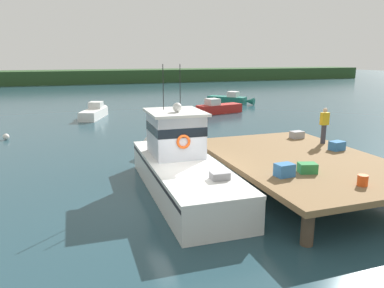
% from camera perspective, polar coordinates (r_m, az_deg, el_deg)
% --- Properties ---
extents(ground_plane, '(200.00, 200.00, 0.00)m').
position_cam_1_polar(ground_plane, '(13.58, -0.97, -8.76)').
color(ground_plane, '#23424C').
extents(dock, '(6.00, 9.00, 1.20)m').
position_cam_1_polar(dock, '(15.32, 16.37, -2.48)').
color(dock, '#4C3D2D').
rests_on(dock, ground).
extents(main_fishing_boat, '(2.71, 9.84, 4.80)m').
position_cam_1_polar(main_fishing_boat, '(14.53, -1.85, -3.05)').
color(main_fishing_boat, silver).
rests_on(main_fishing_boat, ground).
extents(crate_stack_near_edge, '(0.64, 0.49, 0.43)m').
position_cam_1_polar(crate_stack_near_edge, '(12.76, 13.99, -3.89)').
color(crate_stack_near_edge, '#3370B2').
rests_on(crate_stack_near_edge, dock).
extents(crate_single_by_cleat, '(0.70, 0.59, 0.34)m').
position_cam_1_polar(crate_single_by_cleat, '(13.36, 17.28, -3.53)').
color(crate_single_by_cleat, '#2D8442').
rests_on(crate_single_by_cleat, dock).
extents(crate_stack_mid_dock, '(0.67, 0.53, 0.38)m').
position_cam_1_polar(crate_stack_mid_dock, '(16.95, 21.34, -0.25)').
color(crate_stack_mid_dock, '#3370B2').
rests_on(crate_stack_mid_dock, dock).
extents(crate_single_far, '(0.63, 0.49, 0.34)m').
position_cam_1_polar(crate_single_far, '(18.79, 15.79, 1.39)').
color(crate_single_far, '#9E9EA3').
rests_on(crate_single_far, dock).
extents(bait_bucket, '(0.32, 0.32, 0.34)m').
position_cam_1_polar(bait_bucket, '(12.68, 24.70, -5.09)').
color(bait_bucket, '#E04C19').
rests_on(bait_bucket, dock).
extents(deckhand_by_the_boat, '(0.36, 0.22, 1.63)m').
position_cam_1_polar(deckhand_by_the_boat, '(17.90, 19.60, 2.78)').
color(deckhand_by_the_boat, '#383842').
rests_on(deckhand_by_the_boat, dock).
extents(moored_boat_near_channel, '(2.82, 5.10, 1.29)m').
position_cam_1_polar(moored_boat_near_channel, '(32.51, -14.64, 4.73)').
color(moored_boat_near_channel, white).
rests_on(moored_boat_near_channel, ground).
extents(moored_boat_far_right, '(4.26, 4.52, 1.32)m').
position_cam_1_polar(moored_boat_far_right, '(40.95, 5.85, 6.82)').
color(moored_boat_far_right, '#196B5B').
rests_on(moored_boat_far_right, ground).
extents(moored_boat_outer_mooring, '(5.42, 2.26, 1.35)m').
position_cam_1_polar(moored_boat_outer_mooring, '(33.88, 3.68, 5.51)').
color(moored_boat_outer_mooring, red).
rests_on(moored_boat_outer_mooring, ground).
extents(mooring_buoy_outer, '(0.35, 0.35, 0.35)m').
position_cam_1_polar(mooring_buoy_outer, '(33.94, -1.14, 5.05)').
color(mooring_buoy_outer, '#EA5B19').
rests_on(mooring_buoy_outer, ground).
extents(mooring_buoy_channel_marker, '(0.38, 0.38, 0.38)m').
position_cam_1_polar(mooring_buoy_channel_marker, '(25.89, -26.62, 1.00)').
color(mooring_buoy_channel_marker, silver).
rests_on(mooring_buoy_channel_marker, ground).
extents(far_shoreline, '(120.00, 8.00, 2.40)m').
position_cam_1_polar(far_shoreline, '(74.17, -16.17, 9.89)').
color(far_shoreline, '#284723').
rests_on(far_shoreline, ground).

